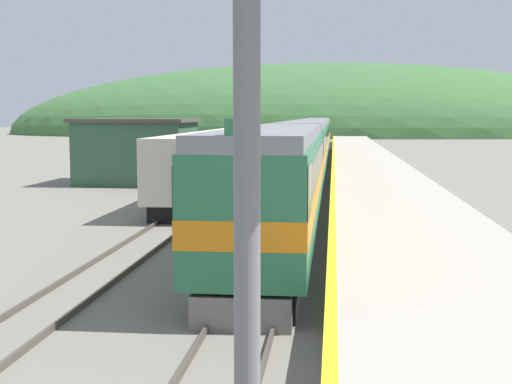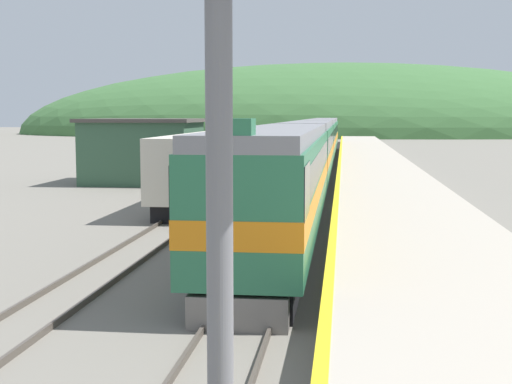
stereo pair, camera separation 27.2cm
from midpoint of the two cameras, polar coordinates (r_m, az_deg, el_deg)
track_main at (r=74.00m, az=5.38°, el=2.63°), size 1.52×180.00×0.16m
track_siding at (r=74.29m, az=1.69°, el=2.66°), size 1.52×180.00×0.16m
platform at (r=54.05m, az=9.72°, el=1.68°), size 5.70×140.00×0.99m
distant_hills at (r=171.28m, az=6.32°, el=4.61°), size 154.68×69.61×33.46m
station_shed at (r=49.43m, az=-8.84°, el=3.29°), size 7.65×6.99×4.40m
express_train_lead_car at (r=25.11m, az=2.18°, el=0.82°), size 2.90×20.90×4.59m
carriage_second at (r=46.42m, az=4.42°, el=3.26°), size 2.89×19.67×4.23m
carriage_third at (r=66.93m, az=5.22°, el=4.16°), size 2.89×19.67×4.23m
carriage_fourth at (r=87.46m, az=5.65°, el=4.63°), size 2.89×19.67×4.23m
siding_train at (r=44.31m, az=-1.93°, el=2.61°), size 2.90×29.36×3.67m
signal_mast_main at (r=5.21m, az=-1.52°, el=13.07°), size 3.30×0.42×7.71m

